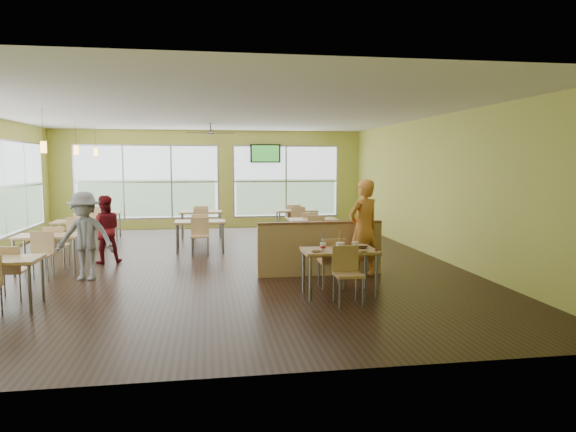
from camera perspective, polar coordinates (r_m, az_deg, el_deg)
The scene contains 20 objects.
room at distance 11.03m, azimuth -8.38°, elevation 3.00°, with size 12.00×12.04×3.20m.
window_bays at distance 14.33m, azimuth -19.16°, elevation 2.92°, with size 9.24×10.24×2.38m.
main_table at distance 8.43m, azimuth 5.73°, elevation -4.51°, with size 1.22×1.52×0.87m.
half_wall_divider at distance 9.83m, azimuth 3.58°, elevation -3.62°, with size 2.40×0.14×1.04m.
dining_tables at distance 12.85m, azimuth -13.08°, elevation -1.01°, with size 6.92×8.72×0.87m.
pendant_lights at distance 12.09m, azimuth -23.93°, elevation 6.86°, with size 0.11×7.31×0.86m.
ceiling_fan at distance 14.04m, azimuth -8.60°, elevation 9.13°, with size 1.25×1.25×0.29m.
tv_backwall at distance 17.02m, azimuth -2.53°, elevation 6.96°, with size 1.00×0.07×0.60m.
man_plaid at distance 9.76m, azimuth 8.38°, elevation -1.37°, with size 0.68×0.44×1.85m, color #D75617.
patron_maroon at distance 11.67m, azimuth -19.74°, elevation -1.41°, with size 0.71×0.55×1.46m, color maroon.
patron_grey at distance 10.14m, azimuth -21.64°, elevation -2.08°, with size 1.05×0.61×1.63m, color slate.
cup_blue at distance 8.22m, azimuth 3.90°, elevation -3.42°, with size 0.10×0.10×0.35m.
cup_yellow at distance 8.26m, azimuth 5.69°, elevation -3.37°, with size 0.10×0.10×0.37m.
cup_red_near at distance 8.34m, azimuth 5.99°, elevation -3.31°, with size 0.09×0.09×0.34m.
cup_red_far at distance 8.35m, azimuth 7.50°, elevation -3.29°, with size 0.10×0.10×0.37m.
food_basket at distance 8.58m, azimuth 8.12°, elevation -3.34°, with size 0.24×0.24×0.05m.
ketchup_cup at distance 8.34m, azimuth 9.81°, elevation -3.76°, with size 0.06×0.06×0.02m, color #A5210A.
wrapper_left at distance 8.13m, azimuth 3.14°, elevation -3.88°, with size 0.16×0.14×0.04m, color #A88451.
wrapper_mid at distance 8.52m, azimuth 5.86°, elevation -3.42°, with size 0.20×0.18×0.05m, color #A88451.
wrapper_right at distance 8.21m, azimuth 8.39°, elevation -3.87°, with size 0.14×0.12×0.03m, color #A88451.
Camera 1 is at (-0.11, -11.01, 2.16)m, focal length 32.00 mm.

